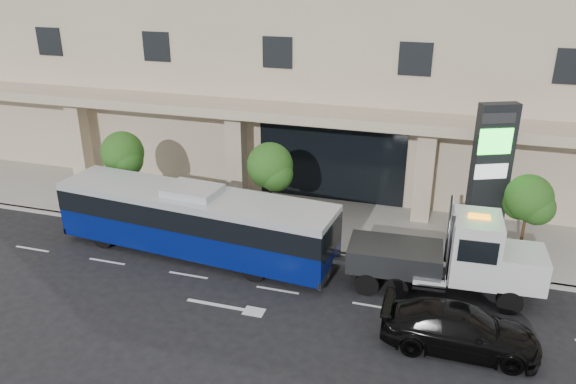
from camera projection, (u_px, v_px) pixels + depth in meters
name	position (u px, v px, depth m)	size (l,w,h in m)	color
ground	(288.00, 272.00, 24.19)	(120.00, 120.00, 0.00)	black
sidewalk	(317.00, 222.00, 28.57)	(120.00, 6.00, 0.15)	gray
curb	(301.00, 249.00, 25.93)	(120.00, 0.30, 0.15)	gray
convention_center	(362.00, 3.00, 33.94)	(60.00, 17.60, 20.00)	tan
tree_left	(123.00, 156.00, 28.83)	(2.27, 2.20, 4.22)	#422B19
tree_mid	(270.00, 169.00, 26.63)	(2.28, 2.20, 4.38)	#422B19
tree_right	(529.00, 201.00, 23.63)	(2.10, 2.00, 4.04)	#422B19
city_bus	(195.00, 220.00, 25.10)	(13.14, 3.90, 3.28)	black
tow_truck	(453.00, 258.00, 22.08)	(8.57, 2.47, 3.89)	#2D3033
black_sedan	(460.00, 329.00, 19.22)	(2.17, 5.34, 1.55)	black
signage_pylon	(490.00, 178.00, 24.68)	(1.77, 1.24, 6.76)	black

